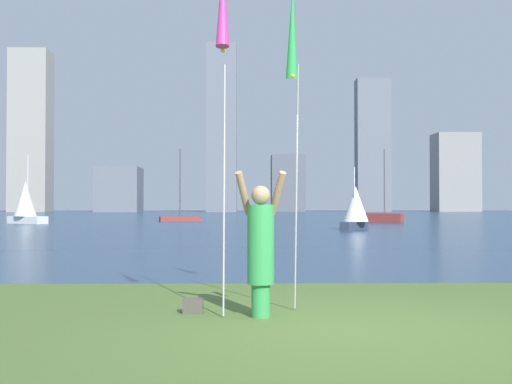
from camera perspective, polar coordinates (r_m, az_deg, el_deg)
ground at (r=57.83m, az=0.15°, el=-2.51°), size 120.00×138.00×0.12m
person at (r=7.67m, az=0.44°, el=-4.87°), size 0.66×0.49×1.80m
kite_flag_left at (r=7.70m, az=-3.05°, el=16.04°), size 0.16×0.95×4.35m
kite_flag_right at (r=8.83m, az=3.34°, el=13.80°), size 0.16×1.17×4.40m
bag at (r=8.07m, az=-5.79°, el=-10.33°), size 0.26×0.15×0.19m
sailboat_1 at (r=46.27m, az=-20.32°, el=-0.94°), size 3.14×2.45×4.79m
sailboat_2 at (r=49.40m, az=-6.97°, el=-2.32°), size 3.33×1.75×5.73m
sailboat_3 at (r=46.56m, az=11.68°, el=-2.26°), size 2.61×2.09×5.42m
sailboat_4 at (r=33.47m, az=9.10°, el=-1.37°), size 1.98×2.55×3.32m
skyline_tower_0 at (r=112.08m, az=-19.91°, el=5.26°), size 6.38×4.77×27.24m
skyline_tower_1 at (r=104.34m, az=-12.43°, el=0.21°), size 6.97×6.49×7.32m
skyline_tower_2 at (r=104.02m, az=-3.15°, el=5.82°), size 4.94×5.50×27.70m
skyline_tower_3 at (r=107.10m, az=2.92°, el=0.79°), size 5.66×5.28×9.70m
skyline_tower_4 at (r=109.26m, az=10.64°, el=4.20°), size 5.78×3.26×22.78m
skyline_tower_5 at (r=112.83m, az=17.78°, el=1.70°), size 7.27×5.34×13.47m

